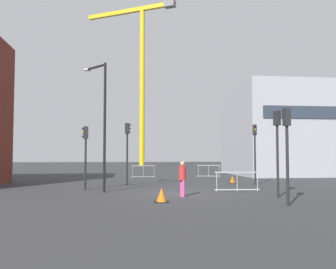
{
  "coord_description": "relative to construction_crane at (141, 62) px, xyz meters",
  "views": [
    {
      "loc": [
        -2.72,
        -18.79,
        2.03
      ],
      "look_at": [
        0.0,
        4.87,
        3.32
      ],
      "focal_mm": 39.23,
      "sensor_mm": 36.0,
      "label": 1
    }
  ],
  "objects": [
    {
      "name": "traffic_light_near",
      "position": [
        -4.75,
        -42.36,
        -15.7
      ],
      "size": [
        0.38,
        0.27,
        3.62
      ],
      "color": "#232326",
      "rests_on": "ground"
    },
    {
      "name": "safety_barrier_front",
      "position": [
        3.62,
        -43.96,
        -17.59
      ],
      "size": [
        2.52,
        0.16,
        1.08
      ],
      "color": "#B2B5BA",
      "rests_on": "ground"
    },
    {
      "name": "traffic_light_median",
      "position": [
        4.71,
        -46.87,
        -15.4
      ],
      "size": [
        0.32,
        0.39,
        4.11
      ],
      "color": "#232326",
      "rests_on": "ground"
    },
    {
      "name": "safety_barrier_rear",
      "position": [
        -0.94,
        -31.76,
        -17.59
      ],
      "size": [
        2.06,
        0.08,
        1.08
      ],
      "color": "gray",
      "rests_on": "ground"
    },
    {
      "name": "construction_crane",
      "position": [
        0.0,
        0.0,
        0.0
      ],
      "size": [
        15.49,
        9.35,
        28.24
      ],
      "color": "yellow",
      "rests_on": "ground"
    },
    {
      "name": "streetlamp_tall",
      "position": [
        -3.77,
        -43.45,
        -13.98
      ],
      "size": [
        1.38,
        1.46,
        7.01
      ],
      "color": "black",
      "rests_on": "ground"
    },
    {
      "name": "traffic_cone_on_verge",
      "position": [
        -0.94,
        -48.01,
        -17.87
      ],
      "size": [
        0.6,
        0.6,
        0.61
      ],
      "color": "black",
      "rests_on": "ground"
    },
    {
      "name": "traffic_light_crosswalk",
      "position": [
        -2.37,
        -39.54,
        -15.42
      ],
      "size": [
        0.38,
        0.28,
        4.07
      ],
      "color": "#232326",
      "rests_on": "ground"
    },
    {
      "name": "safety_barrier_left_run",
      "position": [
        4.89,
        -31.47,
        -17.59
      ],
      "size": [
        2.04,
        0.34,
        1.08
      ],
      "color": "#9EA0A5",
      "rests_on": "ground"
    },
    {
      "name": "traffic_light_far",
      "position": [
        3.91,
        -49.67,
        -15.54
      ],
      "size": [
        0.25,
        0.37,
        3.87
      ],
      "color": "#232326",
      "rests_on": "ground"
    },
    {
      "name": "pedestrian_walking",
      "position": [
        0.25,
        -46.11,
        -17.17
      ],
      "size": [
        0.34,
        0.34,
        1.69
      ],
      "color": "#D14C8C",
      "rests_on": "ground"
    },
    {
      "name": "traffic_light_corner",
      "position": [
        6.05,
        -40.12,
        -15.46
      ],
      "size": [
        0.29,
        0.39,
        4.01
      ],
      "color": "#232326",
      "rests_on": "ground"
    },
    {
      "name": "ground",
      "position": [
        0.26,
        -44.83,
        -18.15
      ],
      "size": [
        160.0,
        160.0,
        0.0
      ],
      "primitive_type": "plane",
      "color": "#333335"
    },
    {
      "name": "office_block",
      "position": [
        14.19,
        -28.13,
        -13.74
      ],
      "size": [
        11.79,
        10.62,
        8.82
      ],
      "color": "#A8AAB2",
      "rests_on": "ground"
    },
    {
      "name": "traffic_cone_orange",
      "position": [
        5.01,
        -38.35,
        -17.91
      ],
      "size": [
        0.52,
        0.52,
        0.53
      ],
      "color": "black",
      "rests_on": "ground"
    }
  ]
}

